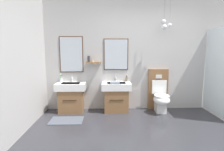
{
  "coord_description": "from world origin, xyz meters",
  "views": [
    {
      "loc": [
        -0.92,
        -2.57,
        1.49
      ],
      "look_at": [
        -0.81,
        1.41,
        0.9
      ],
      "focal_mm": 29.0,
      "sensor_mm": 36.0,
      "label": 1
    }
  ],
  "objects_px": {
    "vanity_sink_left": "(71,96)",
    "soap_dispenser": "(127,78)",
    "toilet": "(160,96)",
    "folded_hand_towel": "(115,83)",
    "toothbrush_cup": "(61,79)",
    "vanity_sink_right": "(116,96)"
  },
  "relations": [
    {
      "from": "toilet",
      "to": "soap_dispenser",
      "type": "bearing_deg",
      "value": 167.42
    },
    {
      "from": "vanity_sink_right",
      "to": "toilet",
      "type": "xyz_separation_m",
      "value": [
        1.04,
        -0.02,
        0.0
      ]
    },
    {
      "from": "vanity_sink_left",
      "to": "vanity_sink_right",
      "type": "distance_m",
      "value": 1.07
    },
    {
      "from": "vanity_sink_right",
      "to": "toilet",
      "type": "relative_size",
      "value": 0.69
    },
    {
      "from": "vanity_sink_left",
      "to": "folded_hand_towel",
      "type": "height_order",
      "value": "folded_hand_towel"
    },
    {
      "from": "toilet",
      "to": "folded_hand_towel",
      "type": "xyz_separation_m",
      "value": [
        -1.08,
        -0.1,
        0.34
      ]
    },
    {
      "from": "soap_dispenser",
      "to": "vanity_sink_right",
      "type": "bearing_deg",
      "value": -150.86
    },
    {
      "from": "toothbrush_cup",
      "to": "folded_hand_towel",
      "type": "height_order",
      "value": "toothbrush_cup"
    },
    {
      "from": "vanity_sink_right",
      "to": "vanity_sink_left",
      "type": "bearing_deg",
      "value": 180.0
    },
    {
      "from": "soap_dispenser",
      "to": "folded_hand_towel",
      "type": "relative_size",
      "value": 0.81
    },
    {
      "from": "vanity_sink_left",
      "to": "soap_dispenser",
      "type": "xyz_separation_m",
      "value": [
        1.34,
        0.15,
        0.4
      ]
    },
    {
      "from": "vanity_sink_right",
      "to": "soap_dispenser",
      "type": "height_order",
      "value": "soap_dispenser"
    },
    {
      "from": "toothbrush_cup",
      "to": "vanity_sink_right",
      "type": "bearing_deg",
      "value": -6.11
    },
    {
      "from": "toilet",
      "to": "toothbrush_cup",
      "type": "xyz_separation_m",
      "value": [
        -2.37,
        0.16,
        0.38
      ]
    },
    {
      "from": "vanity_sink_left",
      "to": "vanity_sink_right",
      "type": "xyz_separation_m",
      "value": [
        1.07,
        0.0,
        0.0
      ]
    },
    {
      "from": "vanity_sink_left",
      "to": "toothbrush_cup",
      "type": "bearing_deg",
      "value": 151.67
    },
    {
      "from": "toilet",
      "to": "vanity_sink_left",
      "type": "bearing_deg",
      "value": 179.5
    },
    {
      "from": "vanity_sink_left",
      "to": "soap_dispenser",
      "type": "distance_m",
      "value": 1.41
    },
    {
      "from": "vanity_sink_left",
      "to": "toilet",
      "type": "height_order",
      "value": "toilet"
    },
    {
      "from": "soap_dispenser",
      "to": "folded_hand_towel",
      "type": "xyz_separation_m",
      "value": [
        -0.31,
        -0.27,
        -0.05
      ]
    },
    {
      "from": "folded_hand_towel",
      "to": "toothbrush_cup",
      "type": "bearing_deg",
      "value": 168.44
    },
    {
      "from": "vanity_sink_right",
      "to": "toothbrush_cup",
      "type": "height_order",
      "value": "toothbrush_cup"
    }
  ]
}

